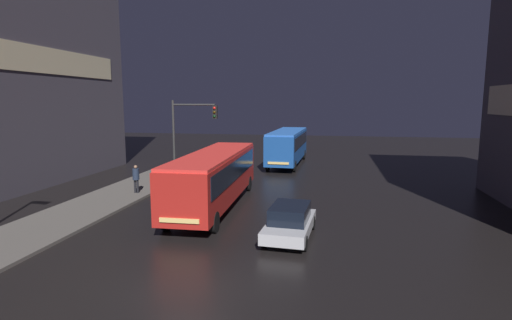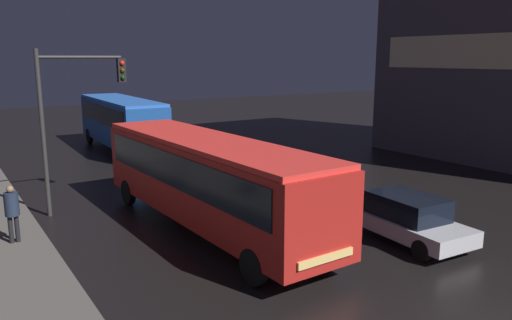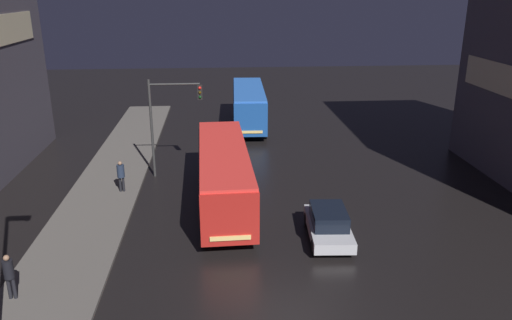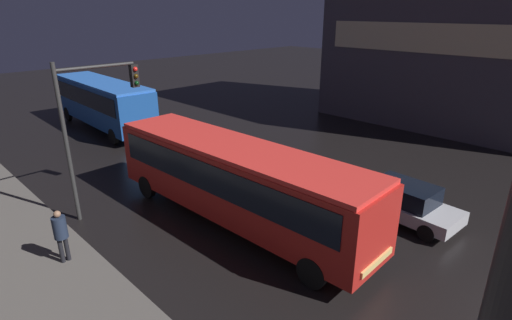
{
  "view_description": "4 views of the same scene",
  "coord_description": "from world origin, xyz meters",
  "px_view_note": "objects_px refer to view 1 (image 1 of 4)",
  "views": [
    {
      "loc": [
        4.45,
        -11.59,
        6.07
      ],
      "look_at": [
        -0.1,
        12.32,
        2.47
      ],
      "focal_mm": 28.0,
      "sensor_mm": 36.0,
      "label": 1
    },
    {
      "loc": [
        -9.7,
        -4.58,
        5.82
      ],
      "look_at": [
        0.34,
        10.79,
        2.03
      ],
      "focal_mm": 35.0,
      "sensor_mm": 36.0,
      "label": 2
    },
    {
      "loc": [
        -2.36,
        -15.27,
        11.25
      ],
      "look_at": [
        -0.18,
        12.13,
        1.76
      ],
      "focal_mm": 35.0,
      "sensor_mm": 36.0,
      "label": 3
    },
    {
      "loc": [
        -11.33,
        -0.27,
        7.85
      ],
      "look_at": [
        1.01,
        12.08,
        1.21
      ],
      "focal_mm": 28.0,
      "sensor_mm": 36.0,
      "label": 4
    }
  ],
  "objects_px": {
    "bus_near": "(214,174)",
    "pedestrian_near": "(136,176)",
    "car_taxi": "(290,221)",
    "traffic_light_main": "(189,129)",
    "bus_far": "(288,144)"
  },
  "relations": [
    {
      "from": "bus_near",
      "to": "traffic_light_main",
      "type": "bearing_deg",
      "value": -56.73
    },
    {
      "from": "bus_near",
      "to": "traffic_light_main",
      "type": "xyz_separation_m",
      "value": [
        -3.19,
        4.57,
        2.2
      ]
    },
    {
      "from": "bus_near",
      "to": "pedestrian_near",
      "type": "relative_size",
      "value": 6.49
    },
    {
      "from": "bus_far",
      "to": "bus_near",
      "type": "bearing_deg",
      "value": 83.55
    },
    {
      "from": "car_taxi",
      "to": "pedestrian_near",
      "type": "distance_m",
      "value": 12.4
    },
    {
      "from": "car_taxi",
      "to": "traffic_light_main",
      "type": "distance_m",
      "value": 12.53
    },
    {
      "from": "bus_far",
      "to": "car_taxi",
      "type": "xyz_separation_m",
      "value": [
        2.4,
        -20.72,
        -1.26
      ]
    },
    {
      "from": "car_taxi",
      "to": "pedestrian_near",
      "type": "xyz_separation_m",
      "value": [
        -10.67,
        6.31,
        0.5
      ]
    },
    {
      "from": "car_taxi",
      "to": "traffic_light_main",
      "type": "xyz_separation_m",
      "value": [
        -8.0,
        9.03,
        3.38
      ]
    },
    {
      "from": "pedestrian_near",
      "to": "traffic_light_main",
      "type": "bearing_deg",
      "value": 152.79
    },
    {
      "from": "bus_far",
      "to": "traffic_light_main",
      "type": "xyz_separation_m",
      "value": [
        -5.61,
        -11.69,
        2.12
      ]
    },
    {
      "from": "bus_near",
      "to": "pedestrian_near",
      "type": "height_order",
      "value": "bus_near"
    },
    {
      "from": "traffic_light_main",
      "to": "pedestrian_near",
      "type": "bearing_deg",
      "value": -134.37
    },
    {
      "from": "bus_near",
      "to": "bus_far",
      "type": "bearing_deg",
      "value": -100.05
    },
    {
      "from": "traffic_light_main",
      "to": "bus_near",
      "type": "bearing_deg",
      "value": -55.14
    }
  ]
}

